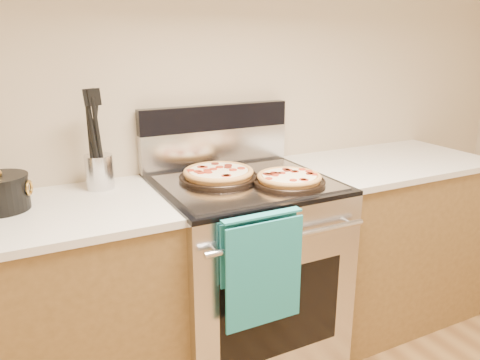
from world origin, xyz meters
name	(u,v)px	position (x,y,z in m)	size (l,w,h in m)	color
wall_back	(211,77)	(0.00, 2.00, 1.35)	(4.00, 4.00, 0.00)	tan
range_body	(244,277)	(0.00, 1.65, 0.45)	(0.76, 0.68, 0.90)	#B7B7BC
oven_window	(282,312)	(0.00, 1.31, 0.45)	(0.56, 0.01, 0.40)	black
cooktop	(244,184)	(0.00, 1.65, 0.91)	(0.76, 0.68, 0.02)	black
backsplash_lower	(216,148)	(0.00, 1.96, 1.01)	(0.76, 0.06, 0.18)	silver
backsplash_upper	(215,117)	(0.00, 1.96, 1.16)	(0.76, 0.06, 0.12)	black
oven_handle	(289,237)	(0.00, 1.27, 0.80)	(0.03, 0.03, 0.70)	silver
dish_towel	(262,268)	(-0.12, 1.27, 0.70)	(0.32, 0.05, 0.42)	#197F73
foil_sheet	(248,183)	(0.00, 1.62, 0.92)	(0.70, 0.55, 0.01)	gray
cabinet_left	(43,325)	(-0.88, 1.68, 0.44)	(1.00, 0.62, 0.88)	brown
countertop_left	(28,218)	(-0.88, 1.68, 0.90)	(1.02, 0.64, 0.03)	beige
cabinet_right	(381,241)	(0.88, 1.68, 0.44)	(1.00, 0.62, 0.88)	brown
countertop_right	(389,162)	(0.88, 1.68, 0.90)	(1.02, 0.64, 0.03)	beige
pepperoni_pizza_back	(219,174)	(-0.10, 1.72, 0.95)	(0.35, 0.35, 0.05)	#B37036
pepperoni_pizza_front	(289,179)	(0.15, 1.52, 0.95)	(0.31, 0.31, 0.04)	#B37036
utensil_crock	(100,172)	(-0.58, 1.87, 0.98)	(0.12, 0.12, 0.15)	silver
saucepan	(1,194)	(-0.96, 1.77, 0.97)	(0.20, 0.20, 0.12)	black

